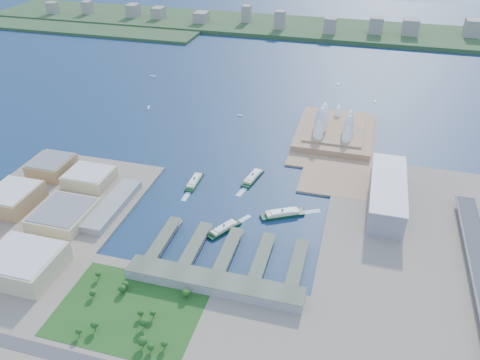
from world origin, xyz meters
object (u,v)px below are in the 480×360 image
(ferry_b, at_px, (253,176))
(ferry_d, at_px, (282,212))
(ferry_a, at_px, (194,180))
(ferry_c, at_px, (224,228))
(opera_house, at_px, (336,119))
(toaster_building, at_px, (387,193))

(ferry_b, bearing_deg, ferry_d, -41.48)
(ferry_a, relative_size, ferry_c, 1.02)
(ferry_a, relative_size, ferry_d, 0.88)
(opera_house, xyz_separation_m, ferry_b, (-104.37, -181.72, -26.75))
(ferry_b, bearing_deg, ferry_c, -81.28)
(opera_house, bearing_deg, ferry_c, -109.33)
(toaster_building, relative_size, ferry_b, 2.79)
(toaster_building, bearing_deg, ferry_b, 174.63)
(opera_house, height_order, toaster_building, opera_house)
(ferry_d, bearing_deg, ferry_b, 8.68)
(ferry_b, height_order, ferry_d, ferry_d)
(ferry_c, bearing_deg, toaster_building, -119.84)
(opera_house, relative_size, ferry_b, 3.24)
(ferry_a, bearing_deg, ferry_b, 22.06)
(toaster_building, xyz_separation_m, ferry_c, (-199.73, -112.86, -15.68))
(ferry_a, xyz_separation_m, ferry_d, (142.74, -45.54, 0.65))
(toaster_building, bearing_deg, opera_house, 114.23)
(ferry_c, bearing_deg, ferry_d, -111.54)
(ferry_c, relative_size, ferry_d, 0.86)
(toaster_building, bearing_deg, ferry_a, -176.71)
(ferry_a, height_order, ferry_b, ferry_b)
(opera_house, xyz_separation_m, ferry_c, (-109.73, -312.86, -27.18))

